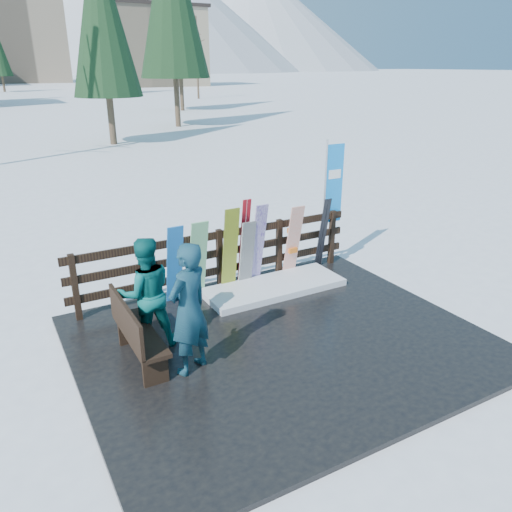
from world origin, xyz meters
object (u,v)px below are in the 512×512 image
snowboard_3 (258,245)px  bench (135,331)px  snowboard_5 (293,241)px  snowboard_0 (175,265)px  snowboard_2 (230,250)px  rental_flag (332,189)px  snowboard_4 (247,254)px  person_front (189,309)px  snowboard_1 (198,260)px  person_back (146,293)px

snowboard_3 → bench: bearing=-151.3°
bench → snowboard_5: 3.95m
snowboard_0 → snowboard_2: size_ratio=0.91×
snowboard_3 → rental_flag: bearing=8.2°
snowboard_0 → snowboard_4: 1.42m
bench → snowboard_4: 3.03m
snowboard_5 → snowboard_0: bearing=180.0°
person_front → snowboard_4: bearing=-159.5°
snowboard_1 → snowboard_2: size_ratio=0.92×
rental_flag → snowboard_3: bearing=-171.8°
snowboard_2 → snowboard_3: same height
bench → rental_flag: 5.16m
rental_flag → person_front: size_ratio=1.40×
snowboard_0 → person_back: size_ratio=0.87×
snowboard_3 → snowboard_5: size_ratio=1.10×
snowboard_2 → person_back: (-1.94, -1.15, 0.05)m
snowboard_2 → snowboard_5: snowboard_2 is taller
snowboard_2 → snowboard_0: bearing=-180.0°
snowboard_5 → snowboard_3: bearing=180.0°
bench → person_back: 0.62m
snowboard_1 → rental_flag: bearing=5.0°
snowboard_3 → person_front: (-2.22, -2.06, 0.12)m
rental_flag → person_front: (-4.09, -2.33, -0.67)m
snowboard_2 → snowboard_3: 0.58m
snowboard_1 → snowboard_2: (0.64, -0.00, 0.07)m
snowboard_2 → snowboard_5: bearing=-0.0°
person_front → snowboard_2: bearing=-154.0°
rental_flag → snowboard_4: bearing=-172.7°
person_front → snowboard_1: bearing=-141.5°
snowboard_2 → person_front: person_front is taller
snowboard_5 → person_front: bearing=-145.6°
snowboard_1 → snowboard_5: size_ratio=1.01×
snowboard_1 → rental_flag: size_ratio=0.58×
snowboard_0 → snowboard_2: (1.07, 0.00, 0.08)m
snowboard_0 → snowboard_4: (1.42, 0.00, -0.07)m
snowboard_4 → rental_flag: size_ratio=0.51×
bench → snowboard_4: (2.60, 1.55, 0.14)m
bench → snowboard_3: snowboard_3 is taller
snowboard_1 → snowboard_3: 1.22m
bench → snowboard_1: size_ratio=0.99×
snowboard_0 → person_front: size_ratio=0.80×
snowboard_4 → rental_flag: (2.11, 0.27, 0.95)m
snowboard_4 → person_front: person_front is taller
bench → snowboard_0: size_ratio=1.01×
rental_flag → person_front: rental_flag is taller
snowboard_0 → snowboard_4: size_ratio=1.12×
snowboard_0 → snowboard_5: snowboard_5 is taller
snowboard_0 → person_back: 1.44m
snowboard_3 → person_front: bearing=-137.1°
rental_flag → person_back: 4.67m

